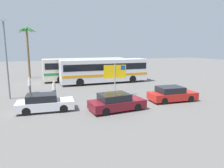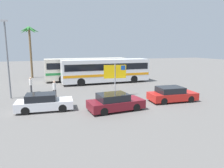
{
  "view_description": "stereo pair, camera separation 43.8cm",
  "coord_description": "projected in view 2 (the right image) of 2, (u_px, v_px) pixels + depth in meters",
  "views": [
    {
      "loc": [
        -6.59,
        -15.54,
        4.84
      ],
      "look_at": [
        0.18,
        2.67,
        1.3
      ],
      "focal_mm": 32.95,
      "sensor_mm": 36.0,
      "label": 1
    },
    {
      "loc": [
        -6.18,
        -15.68,
        4.84
      ],
      "look_at": [
        0.18,
        2.67,
        1.3
      ],
      "focal_mm": 32.95,
      "sensor_mm": 36.0,
      "label": 2
    }
  ],
  "objects": [
    {
      "name": "car_white",
      "position": [
        44.0,
        103.0,
        15.69
      ],
      "size": [
        4.3,
        2.0,
        1.32
      ],
      "rotation": [
        0.0,
        0.0,
        -0.08
      ],
      "color": "silver",
      "rests_on": "ground"
    },
    {
      "name": "ground",
      "position": [
        120.0,
        104.0,
        17.44
      ],
      "size": [
        120.0,
        120.0,
        0.0
      ],
      "primitive_type": "plane",
      "color": "#605E5B"
    },
    {
      "name": "car_red",
      "position": [
        172.0,
        94.0,
        18.36
      ],
      "size": [
        4.33,
        2.13,
        1.32
      ],
      "rotation": [
        0.0,
        0.0,
        -0.07
      ],
      "color": "red",
      "rests_on": "ground"
    },
    {
      "name": "ferry_sign",
      "position": [
        116.0,
        73.0,
        19.98
      ],
      "size": [
        2.19,
        0.37,
        3.2
      ],
      "rotation": [
        0.0,
        0.0,
        -0.14
      ],
      "color": "gray",
      "rests_on": "ground"
    },
    {
      "name": "bus_rear_coach",
      "position": [
        87.0,
        68.0,
        29.85
      ],
      "size": [
        11.65,
        2.59,
        3.17
      ],
      "color": "silver",
      "rests_on": "ground"
    },
    {
      "name": "palm_tree_seaside",
      "position": [
        30.0,
        36.0,
        31.27
      ],
      "size": [
        2.98,
        3.08,
        7.85
      ],
      "color": "brown",
      "rests_on": "ground"
    },
    {
      "name": "bus_front_coach",
      "position": [
        106.0,
        70.0,
        27.51
      ],
      "size": [
        11.65,
        2.59,
        3.17
      ],
      "color": "white",
      "rests_on": "ground"
    },
    {
      "name": "car_maroon",
      "position": [
        115.0,
        102.0,
        15.76
      ],
      "size": [
        4.36,
        2.2,
        1.32
      ],
      "rotation": [
        0.0,
        0.0,
        0.07
      ],
      "color": "maroon",
      "rests_on": "ground"
    },
    {
      "name": "pedestrian_by_bus",
      "position": [
        54.0,
        88.0,
        19.49
      ],
      "size": [
        0.32,
        0.32,
        1.67
      ],
      "rotation": [
        0.0,
        0.0,
        1.82
      ],
      "color": "#2D2D33",
      "rests_on": "ground"
    },
    {
      "name": "pedestrian_crossing_lot",
      "position": [
        31.0,
        84.0,
        21.86
      ],
      "size": [
        0.32,
        0.32,
        1.66
      ],
      "rotation": [
        0.0,
        0.0,
        2.82
      ],
      "color": "#4C4C51",
      "rests_on": "ground"
    },
    {
      "name": "lamp_post_left_side",
      "position": [
        7.0,
        57.0,
        18.79
      ],
      "size": [
        0.56,
        0.2,
        7.19
      ],
      "color": "slate",
      "rests_on": "ground"
    }
  ]
}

